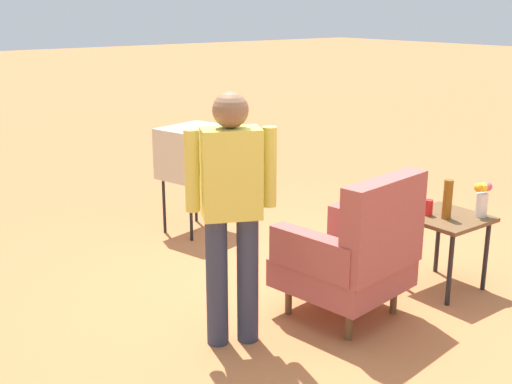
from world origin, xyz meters
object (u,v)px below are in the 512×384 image
at_px(armchair, 355,252).
at_px(person_standing, 232,205).
at_px(bottle_tall_amber, 448,199).
at_px(tv_on_stand, 192,153).
at_px(side_table, 446,226).
at_px(soda_can_red, 428,208).
at_px(flower_vase, 482,198).

bearing_deg(armchair, person_standing, -16.33).
height_order(armchair, bottle_tall_amber, armchair).
distance_m(tv_on_stand, bottle_tall_amber, 2.47).
bearing_deg(person_standing, tv_on_stand, -115.95).
distance_m(armchair, tv_on_stand, 2.28).
xyz_separation_m(side_table, person_standing, (1.79, -0.31, 0.43)).
distance_m(person_standing, soda_can_red, 1.73).
height_order(person_standing, soda_can_red, person_standing).
height_order(person_standing, bottle_tall_amber, person_standing).
distance_m(armchair, soda_can_red, 0.85).
height_order(tv_on_stand, flower_vase, tv_on_stand).
relative_size(bottle_tall_amber, soda_can_red, 2.46).
height_order(side_table, bottle_tall_amber, bottle_tall_amber).
distance_m(armchair, flower_vase, 1.17).
bearing_deg(soda_can_red, bottle_tall_amber, 108.30).
bearing_deg(side_table, bottle_tall_amber, 31.58).
relative_size(tv_on_stand, person_standing, 0.63).
xyz_separation_m(armchair, flower_vase, (-1.13, 0.22, 0.24)).
height_order(bottle_tall_amber, soda_can_red, bottle_tall_amber).
relative_size(armchair, soda_can_red, 8.69).
relative_size(armchair, tv_on_stand, 1.03).
bearing_deg(bottle_tall_amber, soda_can_red, -71.70).
relative_size(bottle_tall_amber, flower_vase, 1.13).
distance_m(person_standing, flower_vase, 2.05).
relative_size(armchair, bottle_tall_amber, 3.53).
bearing_deg(side_table, tv_on_stand, -70.74).
xyz_separation_m(tv_on_stand, flower_vase, (-1.00, 2.48, -0.05)).
height_order(side_table, person_standing, person_standing).
bearing_deg(person_standing, armchair, 163.67).
distance_m(armchair, person_standing, 1.00).
bearing_deg(armchair, bottle_tall_amber, 174.17).
relative_size(side_table, bottle_tall_amber, 1.96).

